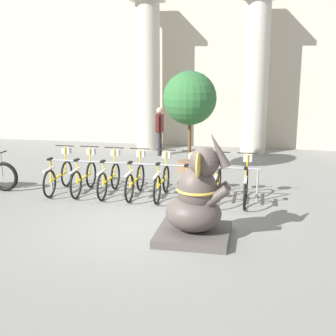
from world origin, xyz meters
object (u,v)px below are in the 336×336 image
object	(u,v)px
bicycle_4	(162,181)
elephant_statue	(197,203)
bicycle_3	(136,179)
bicycle_5	(189,182)
person_pedestrian	(160,127)
potted_tree	(190,101)
bicycle_2	(109,178)
bicycle_1	(84,176)
bicycle_6	(217,184)
bicycle_7	(246,185)
bicycle_0	(59,175)

from	to	relation	value
bicycle_4	elephant_statue	size ratio (longest dim) A/B	0.83
bicycle_3	elephant_statue	xyz separation A→B (m)	(1.77, -2.35, 0.26)
bicycle_5	elephant_statue	xyz separation A→B (m)	(0.49, -2.32, 0.26)
bicycle_4	person_pedestrian	xyz separation A→B (m)	(-1.09, 4.72, 0.54)
person_pedestrian	potted_tree	size ratio (longest dim) A/B	0.56
bicycle_2	bicycle_4	size ratio (longest dim) A/B	1.00
bicycle_1	bicycle_3	world-z (taller)	same
bicycle_6	bicycle_5	bearing A→B (deg)	-179.47
bicycle_6	bicycle_1	bearing A→B (deg)	179.02
bicycle_3	elephant_statue	bearing A→B (deg)	-53.02
bicycle_7	bicycle_2	bearing A→B (deg)	179.37
bicycle_4	person_pedestrian	size ratio (longest dim) A/B	1.03
bicycle_5	bicycle_3	bearing A→B (deg)	178.53
bicycle_1	elephant_statue	world-z (taller)	elephant_statue
bicycle_1	bicycle_3	distance (m)	1.28
bicycle_6	bicycle_0	bearing A→B (deg)	179.57
bicycle_3	bicycle_7	size ratio (longest dim) A/B	1.00
bicycle_7	potted_tree	xyz separation A→B (m)	(-1.69, 2.64, 1.60)
bicycle_1	bicycle_2	xyz separation A→B (m)	(0.64, -0.02, 0.00)
bicycle_6	bicycle_7	world-z (taller)	same
bicycle_1	bicycle_3	bearing A→B (deg)	-1.25
bicycle_0	bicycle_2	distance (m)	1.28
bicycle_5	potted_tree	distance (m)	3.12
bicycle_2	person_pedestrian	xyz separation A→B (m)	(0.19, 4.71, 0.54)
bicycle_0	bicycle_4	bearing A→B (deg)	-0.22
bicycle_3	potted_tree	world-z (taller)	potted_tree
bicycle_0	bicycle_4	size ratio (longest dim) A/B	1.00
bicycle_7	bicycle_0	bearing A→B (deg)	179.58
bicycle_2	bicycle_3	size ratio (longest dim) A/B	1.00
bicycle_3	bicycle_4	bearing A→B (deg)	-0.73
bicycle_4	bicycle_2	bearing A→B (deg)	179.47
bicycle_0	bicycle_5	size ratio (longest dim) A/B	1.00
bicycle_4	bicycle_6	size ratio (longest dim) A/B	1.00
bicycle_2	bicycle_7	world-z (taller)	same
bicycle_4	elephant_statue	bearing A→B (deg)	-64.24
bicycle_5	bicycle_4	bearing A→B (deg)	177.78
bicycle_1	bicycle_5	distance (m)	2.56
bicycle_1	bicycle_6	bearing A→B (deg)	-0.98
bicycle_4	bicycle_1	bearing A→B (deg)	178.92
bicycle_7	elephant_statue	xyz separation A→B (m)	(-0.79, -2.32, 0.26)
bicycle_2	person_pedestrian	size ratio (longest dim) A/B	1.03
bicycle_1	bicycle_4	xyz separation A→B (m)	(1.92, -0.04, 0.00)
person_pedestrian	bicycle_1	bearing A→B (deg)	-100.02
bicycle_2	bicycle_6	world-z (taller)	same
bicycle_4	bicycle_7	distance (m)	1.92
bicycle_1	bicycle_6	size ratio (longest dim) A/B	1.00
bicycle_1	person_pedestrian	xyz separation A→B (m)	(0.83, 4.69, 0.54)
bicycle_5	bicycle_7	size ratio (longest dim) A/B	1.00
bicycle_4	potted_tree	bearing A→B (deg)	85.02
bicycle_5	potted_tree	size ratio (longest dim) A/B	0.58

